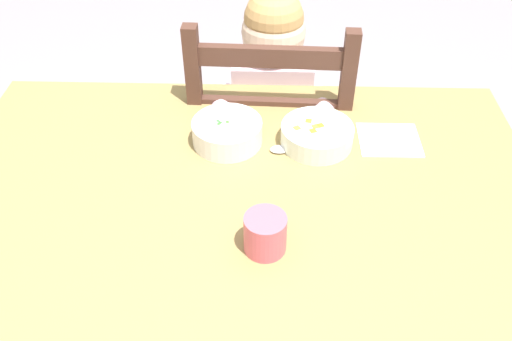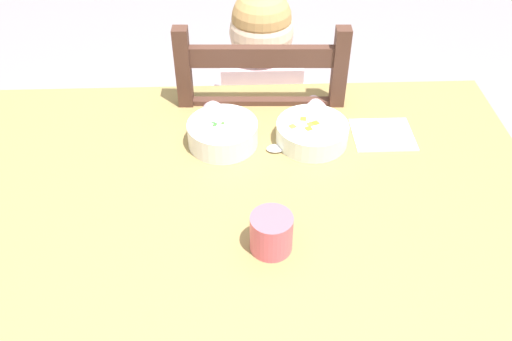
% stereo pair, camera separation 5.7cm
% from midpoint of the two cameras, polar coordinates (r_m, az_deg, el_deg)
% --- Properties ---
extents(dining_table, '(1.28, 0.95, 0.74)m').
position_cam_midpoint_polar(dining_table, '(1.17, -2.86, -7.87)').
color(dining_table, olive).
rests_on(dining_table, ground).
extents(dining_chair, '(0.44, 0.44, 0.95)m').
position_cam_midpoint_polar(dining_chair, '(1.67, -0.53, 1.78)').
color(dining_chair, '#4F3025').
rests_on(dining_chair, ground).
extents(child_figure, '(0.32, 0.31, 0.97)m').
position_cam_midpoint_polar(child_figure, '(1.56, -0.49, 6.79)').
color(child_figure, silver).
rests_on(child_figure, ground).
extents(bowl_of_peas, '(0.16, 0.16, 0.06)m').
position_cam_midpoint_polar(bowl_of_peas, '(1.25, -4.83, 3.93)').
color(bowl_of_peas, white).
rests_on(bowl_of_peas, dining_table).
extents(bowl_of_carrots, '(0.17, 0.17, 0.05)m').
position_cam_midpoint_polar(bowl_of_carrots, '(1.26, 4.59, 4.00)').
color(bowl_of_carrots, white).
rests_on(bowl_of_carrots, dining_table).
extents(spoon, '(0.14, 0.04, 0.01)m').
position_cam_midpoint_polar(spoon, '(1.24, 1.71, 2.36)').
color(spoon, silver).
rests_on(spoon, dining_table).
extents(drinking_cup, '(0.08, 0.08, 0.08)m').
position_cam_midpoint_polar(drinking_cup, '(1.00, -0.03, -6.58)').
color(drinking_cup, '#E05E70').
rests_on(drinking_cup, dining_table).
extents(paper_napkin, '(0.14, 0.13, 0.00)m').
position_cam_midpoint_polar(paper_napkin, '(1.31, 11.91, 3.68)').
color(paper_napkin, white).
rests_on(paper_napkin, dining_table).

